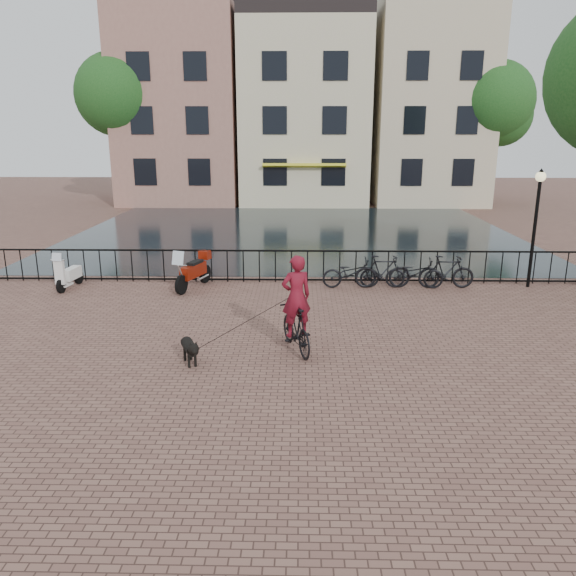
{
  "coord_description": "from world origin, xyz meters",
  "views": [
    {
      "loc": [
        0.26,
        -8.99,
        4.54
      ],
      "look_at": [
        0.0,
        3.0,
        1.2
      ],
      "focal_mm": 35.0,
      "sensor_mm": 36.0,
      "label": 1
    }
  ],
  "objects_px": {
    "lamp_post": "(537,209)",
    "dog": "(190,350)",
    "cyclist": "(296,309)",
    "scooter": "(69,268)",
    "motorcycle": "(193,267)"
  },
  "relations": [
    {
      "from": "lamp_post",
      "to": "cyclist",
      "type": "height_order",
      "value": "lamp_post"
    },
    {
      "from": "lamp_post",
      "to": "dog",
      "type": "bearing_deg",
      "value": -146.52
    },
    {
      "from": "motorcycle",
      "to": "scooter",
      "type": "relative_size",
      "value": 1.39
    },
    {
      "from": "cyclist",
      "to": "dog",
      "type": "bearing_deg",
      "value": -0.3
    },
    {
      "from": "cyclist",
      "to": "dog",
      "type": "distance_m",
      "value": 2.36
    },
    {
      "from": "cyclist",
      "to": "scooter",
      "type": "distance_m",
      "value": 8.4
    },
    {
      "from": "lamp_post",
      "to": "cyclist",
      "type": "xyz_separation_m",
      "value": [
        -7.01,
        -5.32,
        -1.45
      ]
    },
    {
      "from": "cyclist",
      "to": "dog",
      "type": "height_order",
      "value": "cyclist"
    },
    {
      "from": "lamp_post",
      "to": "cyclist",
      "type": "distance_m",
      "value": 8.92
    },
    {
      "from": "cyclist",
      "to": "motorcycle",
      "type": "bearing_deg",
      "value": -76.96
    },
    {
      "from": "dog",
      "to": "motorcycle",
      "type": "bearing_deg",
      "value": 76.1
    },
    {
      "from": "lamp_post",
      "to": "dog",
      "type": "distance_m",
      "value": 11.18
    },
    {
      "from": "cyclist",
      "to": "motorcycle",
      "type": "height_order",
      "value": "cyclist"
    },
    {
      "from": "lamp_post",
      "to": "scooter",
      "type": "xyz_separation_m",
      "value": [
        -13.84,
        -0.45,
        -1.76
      ]
    },
    {
      "from": "scooter",
      "to": "dog",
      "type": "bearing_deg",
      "value": -43.49
    }
  ]
}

